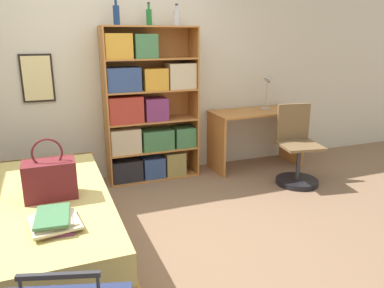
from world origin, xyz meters
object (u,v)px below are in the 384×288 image
at_px(bed, 40,228).
at_px(bookcase, 147,111).
at_px(handbag, 50,179).
at_px(bottle_brown, 149,17).
at_px(bottle_clear, 177,17).
at_px(desk, 256,128).
at_px(desk_lamp, 269,84).
at_px(bottle_green, 116,15).
at_px(desk_chair, 297,159).
at_px(book_stack_on_bed, 55,221).

distance_m(bed, bookcase, 1.95).
xyz_separation_m(handbag, bottle_brown, (1.21, 1.50, 1.23)).
bearing_deg(bookcase, bottle_clear, -1.75).
distance_m(desk, desk_lamp, 0.60).
height_order(bed, bottle_clear, bottle_clear).
bearing_deg(bookcase, desk, -3.99).
relative_size(bottle_green, bottle_clear, 1.22).
height_order(bottle_green, desk, bottle_green).
xyz_separation_m(bookcase, bottle_green, (-0.30, 0.02, 1.08)).
xyz_separation_m(bookcase, desk_lamp, (1.65, -0.04, 0.26)).
bearing_deg(bottle_brown, bookcase, -147.20).
bearing_deg(desk_chair, bookcase, 153.68).
bearing_deg(bottle_green, bookcase, -2.93).
xyz_separation_m(handbag, desk_lamp, (2.78, 1.42, 0.42)).
distance_m(book_stack_on_bed, desk, 3.16).
xyz_separation_m(book_stack_on_bed, desk_lamp, (2.77, 1.91, 0.53)).
xyz_separation_m(bottle_green, desk_chair, (1.90, -0.81, -1.62)).
distance_m(bookcase, bottle_brown, 1.07).
distance_m(book_stack_on_bed, bottle_green, 2.52).
xyz_separation_m(bed, bottle_brown, (1.32, 1.44, 1.64)).
bearing_deg(desk_lamp, book_stack_on_bed, -145.48).
bearing_deg(desk_chair, bottle_green, 156.96).
bearing_deg(bottle_clear, bookcase, 178.25).
relative_size(bottle_clear, desk_chair, 0.26).
xyz_separation_m(book_stack_on_bed, bottle_green, (0.83, 1.96, 1.35)).
height_order(bookcase, bottle_green, bottle_green).
distance_m(handbag, desk, 2.91).
distance_m(bed, book_stack_on_bed, 0.64).
relative_size(bottle_brown, desk_lamp, 0.52).
height_order(bookcase, bottle_brown, bottle_brown).
height_order(bed, desk, desk).
bearing_deg(desk, bottle_brown, 173.76).
bearing_deg(book_stack_on_bed, bottle_brown, 58.91).
distance_m(handbag, bookcase, 1.85).
bearing_deg(desk_chair, bottle_brown, 151.12).
relative_size(bookcase, desk, 1.51).
bearing_deg(bottle_green, desk_lamp, -1.51).
distance_m(bottle_green, desk, 2.23).
bearing_deg(desk_chair, bed, -168.06).
bearing_deg(handbag, desk_chair, 13.61).
relative_size(bottle_clear, desk_lamp, 0.49).
height_order(handbag, desk_lamp, desk_lamp).
height_order(bottle_brown, desk_lamp, bottle_brown).
relative_size(bottle_green, bottle_brown, 1.16).
bearing_deg(bottle_green, bottle_brown, 5.20).
relative_size(bookcase, bottle_brown, 7.19).
relative_size(bottle_green, desk_lamp, 0.60).
distance_m(handbag, bottle_brown, 2.28).
bearing_deg(bottle_green, bed, -123.85).
height_order(bottle_green, bottle_brown, bottle_green).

